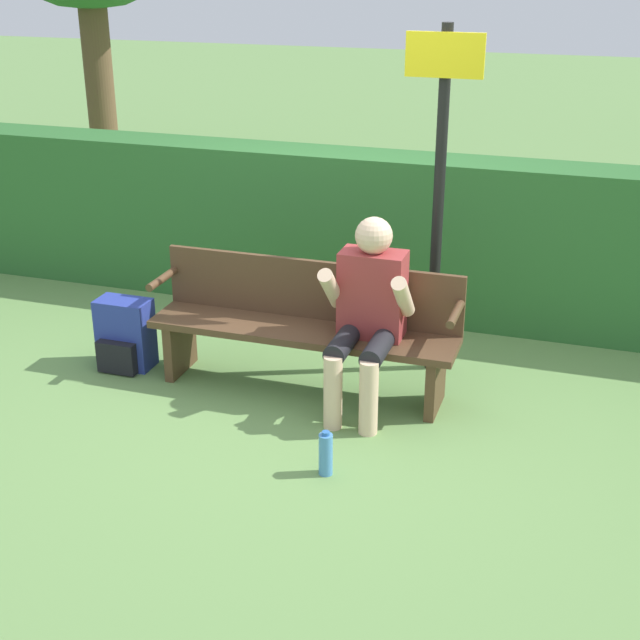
# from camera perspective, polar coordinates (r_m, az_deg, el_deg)

# --- Properties ---
(ground_plane) EXTENTS (40.00, 40.00, 0.00)m
(ground_plane) POSITION_cam_1_polar(r_m,az_deg,el_deg) (5.70, -1.12, -4.43)
(ground_plane) COLOR #668E4C
(hedge_back) EXTENTS (12.00, 0.45, 1.21)m
(hedge_back) POSITION_cam_1_polar(r_m,az_deg,el_deg) (6.78, 2.93, 5.58)
(hedge_back) COLOR #2D662D
(hedge_back) RESTS_ON ground
(park_bench) EXTENTS (1.94, 0.41, 0.81)m
(park_bench) POSITION_cam_1_polar(r_m,az_deg,el_deg) (5.57, -0.95, -0.21)
(park_bench) COLOR #513823
(park_bench) RESTS_ON ground
(person_seated) EXTENTS (0.52, 0.61, 1.16)m
(person_seated) POSITION_cam_1_polar(r_m,az_deg,el_deg) (5.27, 3.08, 0.80)
(person_seated) COLOR #993333
(person_seated) RESTS_ON ground
(backpack) EXTENTS (0.36, 0.27, 0.47)m
(backpack) POSITION_cam_1_polar(r_m,az_deg,el_deg) (6.05, -12.39, -0.98)
(backpack) COLOR #283893
(backpack) RESTS_ON ground
(water_bottle) EXTENTS (0.08, 0.08, 0.26)m
(water_bottle) POSITION_cam_1_polar(r_m,az_deg,el_deg) (4.78, 0.37, -8.56)
(water_bottle) COLOR #4C8CCC
(water_bottle) RESTS_ON ground
(signpost) EXTENTS (0.46, 0.09, 2.21)m
(signpost) POSITION_cam_1_polar(r_m,az_deg,el_deg) (5.59, 7.65, 9.01)
(signpost) COLOR black
(signpost) RESTS_ON ground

